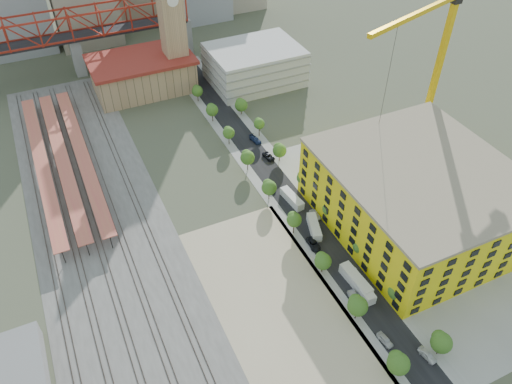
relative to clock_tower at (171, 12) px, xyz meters
name	(u,v)px	position (x,y,z in m)	size (l,w,h in m)	color
ground	(243,221)	(-8.00, -79.99, -28.70)	(400.00, 400.00, 0.00)	#474C38
ballast_strip	(99,219)	(-44.00, -62.49, -28.67)	(36.00, 165.00, 0.06)	#605E59
dirt_lot	(282,312)	(-12.00, -111.49, -28.67)	(28.00, 67.00, 0.06)	tan
street_asphalt	(271,174)	(8.00, -64.99, -28.67)	(12.00, 170.00, 0.06)	black
sidewalk_west	(254,179)	(2.50, -64.99, -28.68)	(3.00, 170.00, 0.04)	gray
sidewalk_east	(286,170)	(13.50, -64.99, -28.68)	(3.00, 170.00, 0.04)	gray
construction_pad	(419,219)	(37.00, -99.99, -28.67)	(50.00, 90.00, 0.06)	gray
rail_tracks	(93,220)	(-45.80, -62.49, -28.55)	(26.56, 160.00, 0.18)	#382B23
platform_canopies	(62,158)	(-49.00, -34.99, -24.70)	(16.00, 80.00, 4.12)	#C46E4B
station_hall	(143,74)	(-13.00, 2.01, -22.03)	(38.00, 24.00, 13.10)	tan
clock_tower	(171,12)	(0.00, 0.00, 0.00)	(12.00, 12.00, 52.00)	tan
parking_garage	(255,65)	(28.00, -9.99, -21.70)	(34.00, 26.00, 14.00)	silver
truss_bridge	(70,29)	(-33.00, 25.01, -9.83)	(94.00, 9.60, 25.60)	gray
construction_building	(418,196)	(34.00, -99.99, -19.29)	(44.60, 50.60, 18.80)	gold
street_trees	(286,194)	(8.00, -74.99, -28.70)	(15.40, 124.40, 8.00)	#32641E
distant_hills	(162,61)	(37.28, 180.01, -108.23)	(647.00, 264.00, 227.00)	#4C6B59
tower_crane	(438,46)	(57.85, -70.76, 5.95)	(50.62, 17.90, 56.15)	yellow
site_trailer_a	(361,287)	(8.00, -113.83, -27.38)	(2.54, 9.65, 2.64)	silver
site_trailer_b	(356,280)	(8.00, -111.69, -27.29)	(2.70, 10.27, 2.81)	silver
site_trailer_c	(314,227)	(8.00, -91.55, -27.45)	(2.41, 9.14, 2.50)	silver
site_trailer_d	(292,199)	(8.00, -78.85, -27.44)	(2.41, 9.17, 2.51)	silver
car_0	(385,340)	(5.00, -127.87, -27.96)	(1.75, 4.34, 1.48)	#BCBCBC
car_1	(354,299)	(5.00, -115.73, -27.91)	(1.67, 4.79, 1.58)	#99989D
car_2	(313,244)	(5.00, -96.48, -27.97)	(2.41, 5.23, 1.45)	black
car_3	(271,187)	(5.00, -71.29, -28.03)	(1.86, 4.59, 1.33)	navy
car_4	(427,355)	(11.00, -134.72, -27.94)	(1.79, 4.46, 1.52)	white
car_5	(315,215)	(11.00, -86.97, -28.02)	(1.42, 4.09, 1.35)	#A6A5AB
car_6	(269,157)	(11.00, -57.45, -28.01)	(2.27, 4.92, 1.37)	black
car_7	(255,140)	(11.00, -47.27, -27.95)	(2.09, 5.13, 1.49)	navy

